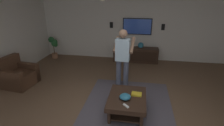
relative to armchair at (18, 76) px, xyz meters
The scene contains 15 objects.
ground_plane 3.18m from the armchair, 105.82° to the right, with size 8.75×8.75×0.00m, color brown.
wall_back_tv 4.31m from the armchair, 47.07° to the right, with size 0.10×7.31×2.80m, color silver.
area_rug 3.26m from the armchair, 100.10° to the right, with size 2.54×2.03×0.01m, color #514C56.
armchair is the anchor object (origin of this frame).
coffee_table 3.29m from the armchair, 103.53° to the right, with size 1.00×0.80×0.40m.
media_console 4.10m from the armchair, 52.42° to the right, with size 0.45×1.70×0.55m.
tv 4.37m from the armchair, 49.85° to the right, with size 0.05×1.10×0.62m.
person_standing 3.06m from the armchair, 83.65° to the right, with size 0.57×0.57×1.64m.
potted_plant_short 2.37m from the armchair, ahead, with size 0.33×0.38×0.88m.
bowl 3.28m from the armchair, 105.18° to the right, with size 0.24×0.24×0.11m, color teal.
remote_white 3.40m from the armchair, 109.18° to the right, with size 0.15×0.04×0.02m, color white.
book 3.46m from the armchair, 100.95° to the right, with size 0.22×0.16×0.04m, color gold.
vase_round 4.25m from the armchair, 54.04° to the right, with size 0.22×0.22×0.22m, color teal.
wall_speaker_left 5.13m from the armchair, 56.77° to the right, with size 0.06×0.12×0.22m, color black.
wall_speaker_right 3.71m from the armchair, 39.24° to the right, with size 0.06×0.12×0.22m, color black.
Camera 1 is at (-3.12, -0.37, 2.43)m, focal length 27.88 mm.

